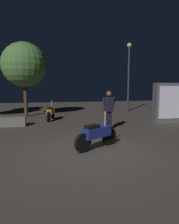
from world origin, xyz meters
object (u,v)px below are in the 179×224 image
object	(u,v)px
motorcycle_orange_parked_left	(51,113)
person_rider_beside	(109,107)
kiosk_billboard	(169,103)
motorcycle_blue_foreground	(97,134)
streetlamp_near	(129,69)

from	to	relation	value
motorcycle_orange_parked_left	person_rider_beside	bearing A→B (deg)	-128.64
motorcycle_orange_parked_left	kiosk_billboard	world-z (taller)	kiosk_billboard
motorcycle_blue_foreground	motorcycle_orange_parked_left	xyz separation A→B (m)	(-1.22, 5.58, 0.00)
streetlamp_near	kiosk_billboard	world-z (taller)	streetlamp_near
motorcycle_blue_foreground	streetlamp_near	bearing A→B (deg)	31.68
kiosk_billboard	person_rider_beside	bearing A→B (deg)	19.59
motorcycle_blue_foreground	kiosk_billboard	bearing A→B (deg)	6.36
motorcycle_blue_foreground	motorcycle_orange_parked_left	distance (m)	5.71
motorcycle_blue_foreground	person_rider_beside	bearing A→B (deg)	34.94
kiosk_billboard	motorcycle_blue_foreground	bearing A→B (deg)	39.03
motorcycle_orange_parked_left	person_rider_beside	world-z (taller)	person_rider_beside
person_rider_beside	streetlamp_near	xyz separation A→B (m)	(3.70, 6.16, 2.30)
motorcycle_blue_foreground	streetlamp_near	distance (m)	10.26
motorcycle_orange_parked_left	motorcycle_blue_foreground	bearing A→B (deg)	-153.29
motorcycle_orange_parked_left	streetlamp_near	xyz separation A→B (m)	(6.11, 2.97, 2.89)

